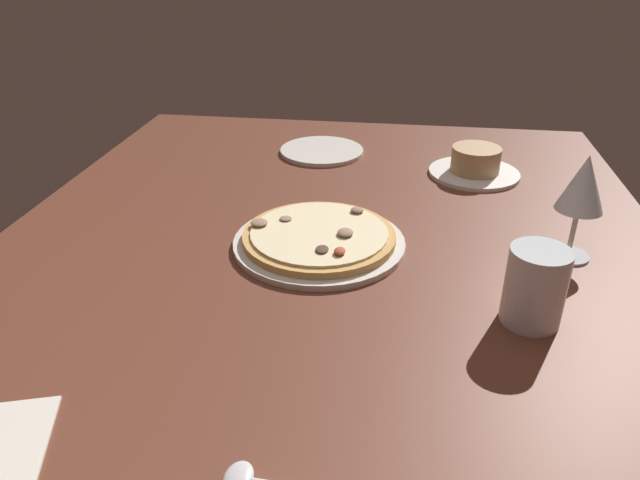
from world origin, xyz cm
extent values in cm
cube|color=brown|center=(0.00, 0.00, 2.00)|extent=(150.00, 110.00, 4.00)
cylinder|color=silver|center=(-7.42, -1.34, 4.50)|extent=(27.63, 27.63, 1.00)
cylinder|color=tan|center=(-7.42, -1.34, 5.60)|extent=(24.52, 24.52, 1.20)
cylinder|color=beige|center=(-7.42, -1.34, 6.40)|extent=(22.00, 22.00, 0.40)
ellipsoid|color=#937556|center=(-8.39, -11.33, 6.95)|extent=(2.90, 2.81, 0.69)
ellipsoid|color=#AD4733|center=(-0.66, 2.72, 7.00)|extent=(2.30, 1.70, 0.80)
ellipsoid|color=#937556|center=(-15.37, 4.05, 6.97)|extent=(2.21, 2.19, 0.73)
ellipsoid|color=#937556|center=(-6.80, 2.91, 7.00)|extent=(2.91, 2.51, 0.79)
ellipsoid|color=#937556|center=(-10.78, -7.42, 6.80)|extent=(2.06, 2.03, 0.40)
ellipsoid|color=#4C3828|center=(-1.21, -0.46, 6.81)|extent=(2.65, 1.98, 0.41)
cylinder|color=silver|center=(-42.04, 25.91, 4.40)|extent=(18.41, 18.41, 0.80)
cylinder|color=tan|center=(-42.04, 25.91, 7.36)|extent=(9.88, 9.88, 5.12)
cylinder|color=silver|center=(-9.37, 37.56, 4.20)|extent=(6.40, 6.40, 0.40)
cylinder|color=silver|center=(-9.37, 37.56, 8.24)|extent=(0.80, 0.80, 7.69)
cone|color=silver|center=(-9.37, 37.56, 16.39)|extent=(6.98, 6.98, 8.60)
cylinder|color=silver|center=(8.95, 28.77, 9.23)|extent=(7.72, 7.72, 10.46)
cylinder|color=silver|center=(8.95, 28.77, 7.90)|extent=(7.10, 7.10, 7.80)
cylinder|color=silver|center=(-50.79, -7.00, 4.45)|extent=(18.71, 18.71, 0.90)
ellipsoid|color=silver|center=(39.23, -2.21, 4.50)|extent=(4.13, 2.99, 1.00)
camera|label=1|loc=(76.19, 10.75, 50.10)|focal=33.51mm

